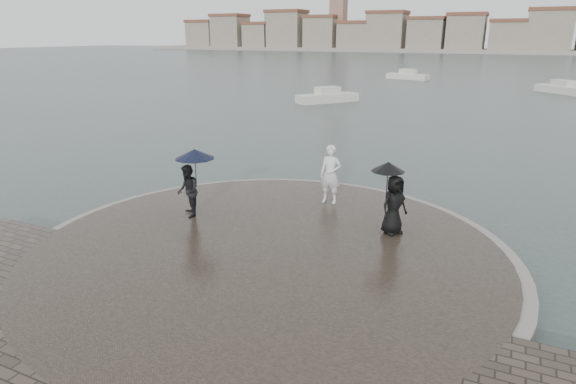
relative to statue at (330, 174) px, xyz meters
The scene contains 8 objects.
ground 7.54m from the statue, 91.94° to the right, with size 400.00×400.00×0.00m, color #2B3835.
kerb_ring 4.09m from the statue, 93.67° to the right, with size 12.50×12.50×0.32m, color gray.
quay_tip 4.08m from the statue, 93.67° to the right, with size 11.90×11.90×0.36m, color #2D261E.
statue is the anchor object (origin of this frame).
visitor_left 4.38m from the statue, 138.50° to the right, with size 1.30×1.15×2.04m.
visitor_right 2.87m from the statue, 34.31° to the right, with size 1.14×1.03×1.95m.
far_skyline 153.49m from the statue, 92.44° to the left, with size 260.00×20.00×37.00m.
boats 38.34m from the statue, 85.08° to the left, with size 35.64×29.56×1.50m.
Camera 1 is at (5.30, -6.40, 5.51)m, focal length 30.00 mm.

